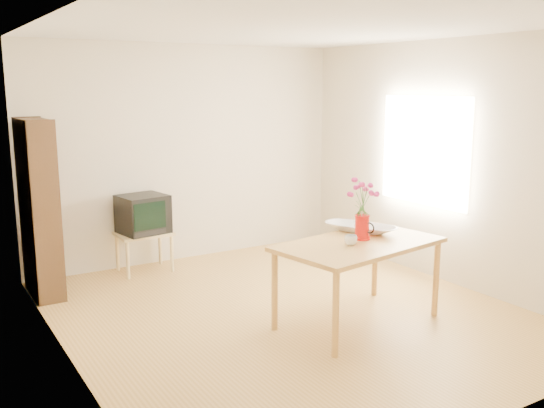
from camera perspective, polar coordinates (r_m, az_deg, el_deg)
room at (r=5.49m, az=1.87°, el=2.61°), size 4.50×4.50×4.50m
table at (r=5.44m, az=8.17°, el=-4.35°), size 1.60×1.08×0.75m
tv_stand at (r=7.10m, az=-11.96°, el=-3.21°), size 0.60×0.45×0.46m
bookshelf at (r=6.51m, az=-21.01°, el=-0.92°), size 0.28×0.70×1.80m
pitcher at (r=5.50m, az=8.46°, el=-2.26°), size 0.15×0.22×0.23m
flowers at (r=5.44m, az=8.56°, el=0.74°), size 0.26×0.26×0.36m
mug at (r=5.30m, az=7.43°, el=-3.40°), size 0.15×0.15×0.09m
bowl at (r=5.75m, az=8.38°, el=-0.55°), size 0.61×0.61×0.42m
teacup_a at (r=5.74m, az=8.06°, el=-1.02°), size 0.08×0.08×0.06m
teacup_b at (r=5.80m, az=8.58°, el=-0.88°), size 0.09×0.09×0.07m
television at (r=7.05m, az=-12.10°, el=-0.86°), size 0.56×0.53×0.43m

